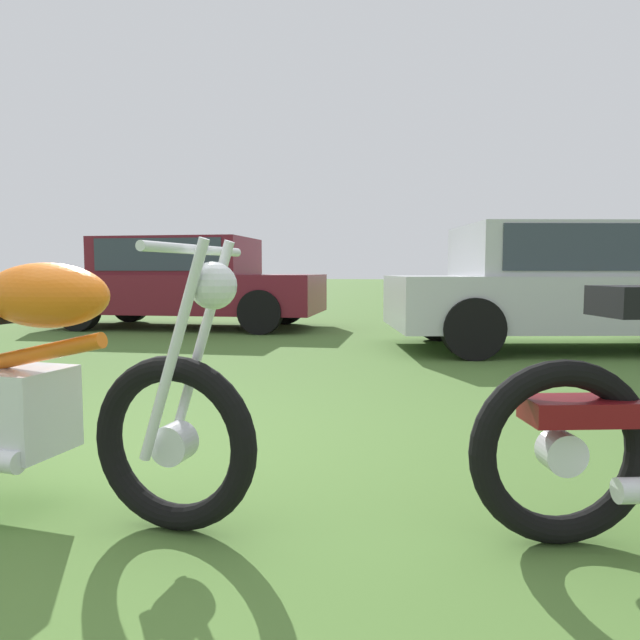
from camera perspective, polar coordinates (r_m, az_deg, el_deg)
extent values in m
plane|color=#476B2D|center=(2.81, -24.84, -14.49)|extent=(120.00, 120.00, 0.00)
torus|color=black|center=(2.12, -14.21, -11.72)|extent=(0.62, 0.11, 0.62)
cylinder|color=silver|center=(2.12, -14.21, -11.72)|extent=(0.14, 0.10, 0.14)
cylinder|color=silver|center=(2.09, -11.72, -2.47)|extent=(0.27, 0.04, 0.74)
cylinder|color=silver|center=(1.94, -14.26, -3.10)|extent=(0.27, 0.04, 0.74)
cube|color=silver|center=(2.52, -28.13, -7.82)|extent=(0.41, 0.31, 0.32)
cylinder|color=orange|center=(2.47, -27.82, -3.36)|extent=(0.79, 0.08, 0.22)
ellipsoid|color=orange|center=(2.34, -25.44, 2.21)|extent=(0.53, 0.27, 0.24)
cylinder|color=silver|center=(1.98, -12.12, 6.82)|extent=(0.05, 0.64, 0.03)
sphere|color=silver|center=(1.95, -10.51, 3.35)|extent=(0.16, 0.16, 0.16)
torus|color=black|center=(2.11, 22.73, -11.96)|extent=(0.62, 0.28, 0.62)
cylinder|color=silver|center=(2.11, 22.73, -11.96)|extent=(0.16, 0.14, 0.14)
cube|color=maroon|center=(2.10, 24.34, -8.14)|extent=(0.40, 0.28, 0.08)
cube|color=maroon|center=(9.51, -12.91, 2.60)|extent=(4.39, 2.14, 0.60)
cube|color=maroon|center=(9.56, -13.81, 6.07)|extent=(2.47, 1.78, 0.60)
cube|color=#2D3842|center=(9.56, -13.81, 6.19)|extent=(2.13, 1.78, 0.48)
cylinder|color=black|center=(9.86, -3.42, 1.45)|extent=(0.66, 0.28, 0.64)
cylinder|color=black|center=(8.30, -5.91, 0.79)|extent=(0.66, 0.28, 0.64)
cylinder|color=black|center=(10.85, -18.21, 1.53)|extent=(0.66, 0.28, 0.64)
cylinder|color=black|center=(9.46, -22.75, 0.93)|extent=(0.66, 0.28, 0.64)
cube|color=#B2B5BA|center=(7.35, 24.08, 1.66)|extent=(4.62, 2.89, 0.60)
cube|color=#B2B5BA|center=(7.28, 23.16, 6.23)|extent=(2.71, 2.18, 0.60)
cube|color=#2D3842|center=(7.28, 23.17, 6.39)|extent=(2.38, 2.12, 0.48)
cylinder|color=black|center=(7.67, 11.52, 0.38)|extent=(0.68, 0.39, 0.64)
cylinder|color=black|center=(6.09, 14.87, -0.83)|extent=(0.68, 0.39, 0.64)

